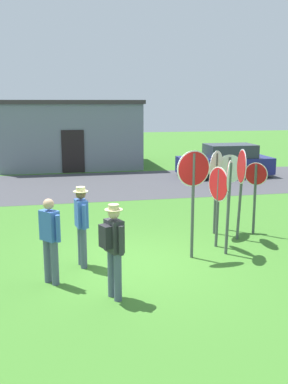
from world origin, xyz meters
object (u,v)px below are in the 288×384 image
at_px(parked_car_on_street, 226,162).
at_px(person_in_dark_shirt, 113,245).
at_px(person_in_teal, 82,222).
at_px(stop_sign_rear_left, 255,187).
at_px(stop_sign_rear_right, 218,193).
at_px(stop_sign_tallest, 229,191).
at_px(person_in_blue, 50,236).
at_px(stop_sign_leaning_right, 193,185).
at_px(stop_sign_low_front, 229,179).
at_px(stop_sign_center_cluster, 241,178).
at_px(stop_sign_far_back, 216,177).

height_order(parked_car_on_street, person_in_dark_shirt, person_in_dark_shirt).
bearing_deg(person_in_teal, stop_sign_rear_left, 17.23).
bearing_deg(stop_sign_rear_right, stop_sign_tallest, -86.58).
height_order(stop_sign_rear_left, person_in_blue, stop_sign_rear_left).
bearing_deg(stop_sign_leaning_right, stop_sign_low_front, 48.97).
distance_m(stop_sign_tallest, stop_sign_low_front, 1.97).
bearing_deg(parked_car_on_street, stop_sign_rear_right, -113.42).
height_order(stop_sign_center_cluster, stop_sign_leaning_right, stop_sign_leaning_right).
distance_m(parked_car_on_street, person_in_teal, 12.55).
relative_size(stop_sign_leaning_right, person_in_blue, 1.44).
bearing_deg(stop_sign_center_cluster, person_in_dark_shirt, -142.57).
distance_m(stop_sign_tallest, person_in_dark_shirt, 3.42).
xyz_separation_m(parked_car_on_street, stop_sign_rear_right, (-4.11, -9.49, 0.65)).
relative_size(stop_sign_rear_left, stop_sign_leaning_right, 0.79).
bearing_deg(person_in_teal, person_in_dark_shirt, -75.56).
bearing_deg(person_in_blue, stop_sign_low_front, 29.45).
distance_m(stop_sign_center_cluster, person_in_teal, 4.24).
height_order(person_in_dark_shirt, person_in_blue, person_in_dark_shirt).
height_order(stop_sign_leaning_right, person_in_teal, stop_sign_leaning_right).
distance_m(stop_sign_tallest, person_in_blue, 4.10).
xyz_separation_m(person_in_teal, person_in_dark_shirt, (0.44, -1.70, 0.03)).
xyz_separation_m(stop_sign_far_back, stop_sign_leaning_right, (-1.16, -1.64, 0.14)).
distance_m(stop_sign_leaning_right, person_in_blue, 3.29).
bearing_deg(stop_sign_rear_right, person_in_dark_shirt, -140.63).
relative_size(parked_car_on_street, stop_sign_center_cluster, 1.86).
xyz_separation_m(stop_sign_far_back, stop_sign_low_front, (0.47, 0.24, -0.11)).
relative_size(stop_sign_rear_right, person_in_blue, 1.17).
xyz_separation_m(stop_sign_rear_right, person_in_teal, (-3.29, -0.64, -0.36)).
xyz_separation_m(parked_car_on_street, stop_sign_low_front, (-3.31, -8.23, 0.73)).
distance_m(stop_sign_far_back, stop_sign_leaning_right, 2.02).
xyz_separation_m(stop_sign_tallest, person_in_blue, (-3.97, -0.86, -0.54)).
xyz_separation_m(stop_sign_far_back, person_in_dark_shirt, (-3.18, -3.36, -0.53)).
xyz_separation_m(stop_sign_center_cluster, stop_sign_leaning_right, (-1.60, -1.05, 0.08)).
relative_size(parked_car_on_street, person_in_blue, 2.56).
xyz_separation_m(stop_sign_tallest, stop_sign_low_front, (0.77, 1.82, -0.07)).
height_order(stop_sign_center_cluster, person_in_blue, stop_sign_center_cluster).
xyz_separation_m(parked_car_on_street, stop_sign_rear_left, (-2.76, -8.69, 0.59)).
height_order(stop_sign_center_cluster, stop_sign_far_back, stop_sign_center_cluster).
relative_size(stop_sign_low_front, person_in_blue, 1.23).
bearing_deg(person_in_dark_shirt, parked_car_on_street, 59.52).
distance_m(stop_sign_rear_left, stop_sign_center_cluster, 0.77).
bearing_deg(stop_sign_low_front, person_in_dark_shirt, -135.45).
bearing_deg(stop_sign_rear_left, person_in_blue, -157.24).
relative_size(stop_sign_rear_left, person_in_blue, 1.14).
relative_size(stop_sign_tallest, person_in_dark_shirt, 1.27).
bearing_deg(person_in_teal, stop_sign_low_front, 24.87).
bearing_deg(person_in_teal, stop_sign_leaning_right, 0.46).
distance_m(stop_sign_low_front, person_in_teal, 4.53).
relative_size(person_in_dark_shirt, person_in_blue, 1.03).
relative_size(stop_sign_low_front, person_in_dark_shirt, 1.20).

